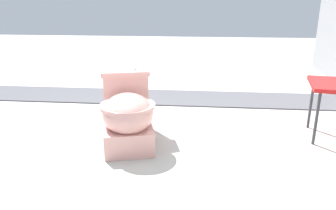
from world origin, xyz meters
name	(u,v)px	position (x,y,z in m)	size (l,w,h in m)	color
ground_plane	(118,140)	(0.00, 0.00, 0.00)	(14.00, 14.00, 0.00)	#A8A59E
gravel_strip	(189,98)	(-1.14, 0.50, 0.01)	(0.56, 8.00, 0.01)	#4C4C51
toilet	(127,114)	(0.02, 0.08, 0.22)	(0.70, 0.52, 0.52)	#E09E93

